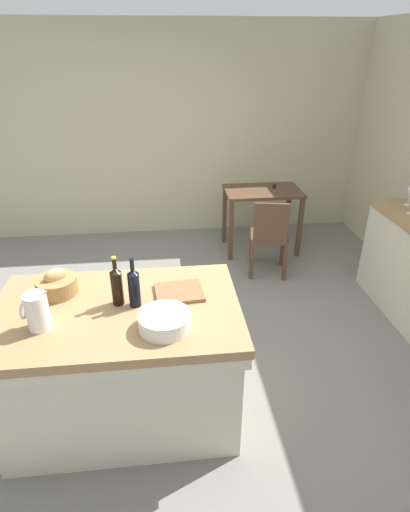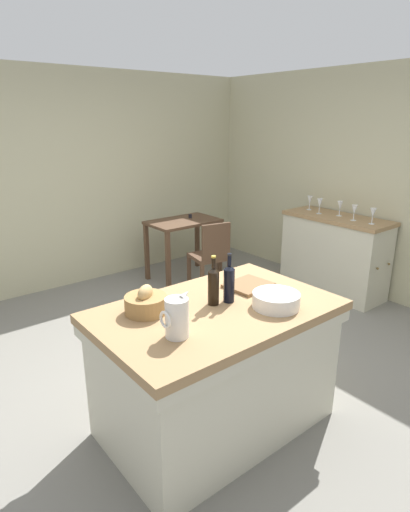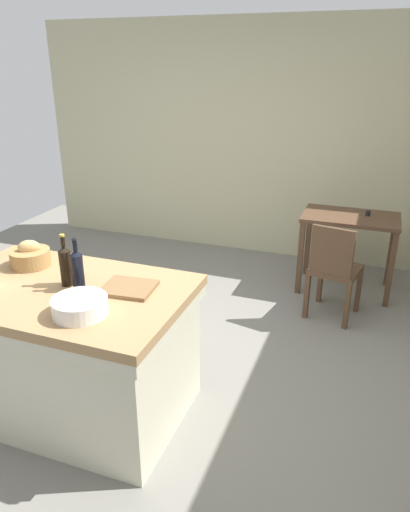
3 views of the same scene
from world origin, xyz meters
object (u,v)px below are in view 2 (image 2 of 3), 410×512
(wooden_chair, at_px, (211,255))
(pitcher, at_px, (177,317))
(wine_bottle_amber, at_px, (213,285))
(wine_glass_far_right, at_px, (310,200))
(cutting_board, at_px, (248,285))
(wine_bottle_dark, at_px, (229,283))
(island_table, at_px, (216,363))
(wine_glass_right, at_px, (320,203))
(wine_glass_left, at_px, (354,210))
(bread_basket, at_px, (146,303))
(writing_desk, at_px, (183,230))
(side_cabinet, at_px, (334,254))
(wine_glass_far_left, at_px, (373,213))
(wine_glass_middle, at_px, (340,206))
(wash_bowl, at_px, (276,300))

(wooden_chair, bearing_deg, pitcher, -133.60)
(wine_bottle_amber, xyz_separation_m, wine_glass_far_right, (2.67, 1.33, 0.04))
(cutting_board, height_order, wine_bottle_dark, wine_bottle_dark)
(island_table, relative_size, wine_glass_right, 8.39)
(wine_bottle_dark, height_order, wine_glass_right, wine_bottle_dark)
(island_table, relative_size, wine_glass_far_right, 8.88)
(wine_glass_right, bearing_deg, wine_glass_left, -88.94)
(bread_basket, xyz_separation_m, wine_bottle_amber, (0.40, -0.16, 0.07))
(cutting_board, bearing_deg, wine_bottle_amber, -169.82)
(wine_bottle_dark, relative_size, wine_glass_left, 1.87)
(writing_desk, distance_m, wine_glass_left, 2.10)
(wine_glass_far_right, bearing_deg, side_cabinet, -94.73)
(pitcher, relative_size, wine_glass_right, 1.45)
(bread_basket, xyz_separation_m, wine_glass_far_left, (2.99, 0.27, 0.11))
(writing_desk, xyz_separation_m, bread_basket, (-1.91, -2.24, 0.30))
(side_cabinet, bearing_deg, writing_desk, 126.54)
(island_table, bearing_deg, wine_glass_far_right, 27.19)
(wine_bottle_amber, distance_m, wine_glass_left, 2.66)
(wine_glass_far_left, bearing_deg, wine_bottle_amber, -170.57)
(bread_basket, relative_size, wine_glass_middle, 1.49)
(island_table, xyz_separation_m, bread_basket, (-0.39, 0.21, 0.47))
(island_table, bearing_deg, side_cabinet, 19.48)
(side_cabinet, height_order, wooden_chair, side_cabinet)
(wooden_chair, relative_size, bread_basket, 3.43)
(pitcher, distance_m, wine_glass_middle, 3.27)
(bread_basket, height_order, wine_bottle_amber, wine_bottle_amber)
(side_cabinet, distance_m, wine_glass_right, 0.64)
(wine_glass_far_left, distance_m, wine_glass_far_right, 0.90)
(island_table, relative_size, cutting_board, 5.04)
(writing_desk, bearing_deg, wooden_chair, -95.64)
(wooden_chair, relative_size, wine_glass_middle, 5.09)
(writing_desk, height_order, wine_glass_left, wine_glass_left)
(cutting_board, height_order, wine_glass_left, wine_glass_left)
(wine_glass_left, xyz_separation_m, wine_glass_right, (-0.01, 0.46, 0.00))
(pitcher, distance_m, wash_bowl, 0.72)
(wash_bowl, bearing_deg, bread_basket, 146.89)
(wooden_chair, bearing_deg, wine_glass_right, -30.07)
(writing_desk, height_order, wash_bowl, wash_bowl)
(wine_glass_right, bearing_deg, wooden_chair, 149.93)
(wash_bowl, xyz_separation_m, wine_bottle_dark, (-0.17, 0.25, 0.09))
(wine_glass_far_left, bearing_deg, wine_bottle_dark, -169.49)
(wine_glass_far_left, distance_m, wine_glass_middle, 0.46)
(writing_desk, height_order, cutting_board, cutting_board)
(wine_bottle_amber, bearing_deg, side_cabinet, 18.60)
(island_table, height_order, side_cabinet, side_cabinet)
(writing_desk, xyz_separation_m, wash_bowl, (-1.22, -2.68, 0.29))
(wash_bowl, relative_size, wine_glass_far_left, 1.74)
(wooden_chair, height_order, pitcher, pitcher)
(wooden_chair, distance_m, wine_glass_far_right, 1.42)
(wine_glass_left, bearing_deg, writing_desk, 121.50)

